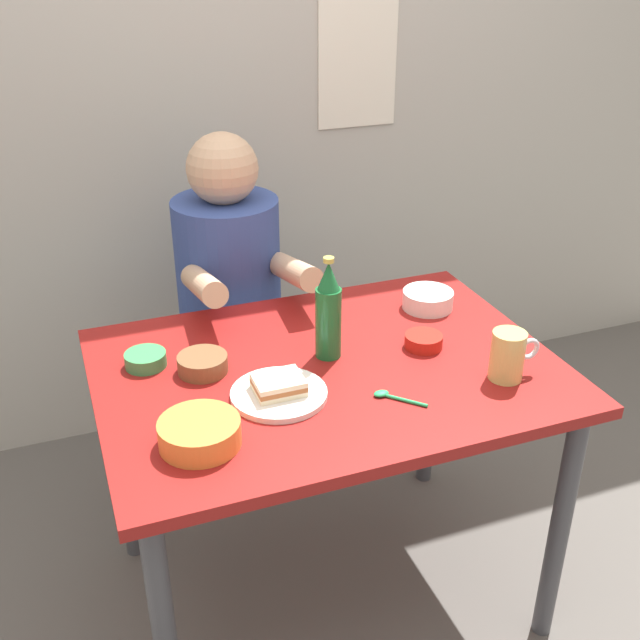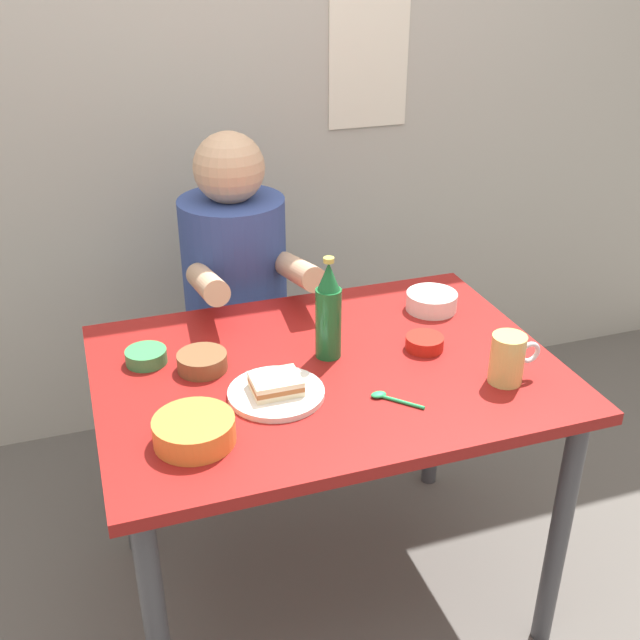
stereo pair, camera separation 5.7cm
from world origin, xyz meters
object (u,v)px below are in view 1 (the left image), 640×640
stool (235,380)px  sandwich (279,385)px  beer_mug (508,355)px  beer_bottle (328,313)px  person_seated (229,266)px  dining_table (327,398)px  rice_bowl_white (428,299)px  plate_orange (279,394)px

stool → sandwich: 0.84m
beer_mug → beer_bottle: 0.43m
sandwich → beer_mug: (0.53, -0.11, 0.03)m
stool → sandwich: sandwich is taller
beer_mug → beer_bottle: (-0.35, 0.25, 0.06)m
beer_bottle → person_seated: bearing=100.1°
dining_table → rice_bowl_white: bearing=27.5°
beer_bottle → rice_bowl_white: (0.35, 0.15, -0.09)m
dining_table → stool: 0.70m
stool → sandwich: bearing=-95.5°
beer_mug → plate_orange: bearing=168.2°
dining_table → stool: bearing=97.4°
dining_table → plate_orange: (-0.15, -0.09, 0.10)m
plate_orange → sandwich: size_ratio=2.00×
stool → plate_orange: plate_orange is taller
person_seated → beer_mug: 0.94m
stool → beer_mug: bearing=-61.2°
beer_bottle → rice_bowl_white: size_ratio=1.87×
dining_table → beer_mug: 0.45m
rice_bowl_white → sandwich: bearing=-151.6°
rice_bowl_white → person_seated: bearing=137.1°
stool → rice_bowl_white: bearing=-43.6°
beer_bottle → rice_bowl_white: bearing=22.8°
dining_table → beer_mug: size_ratio=8.73×
beer_mug → beer_bottle: bearing=145.2°
stool → plate_orange: 0.83m
plate_orange → stool: bearing=84.5°
sandwich → dining_table: bearing=30.4°
plate_orange → rice_bowl_white: (0.53, 0.28, 0.02)m
sandwich → beer_bottle: (0.17, 0.14, 0.09)m
person_seated → sandwich: bearing=-95.6°
person_seated → plate_orange: 0.71m
dining_table → beer_bottle: size_ratio=4.20×
stool → beer_mug: beer_mug is taller
beer_mug → dining_table: bearing=151.9°
dining_table → plate_orange: bearing=-149.6°
stool → plate_orange: (-0.07, -0.72, 0.40)m
person_seated → beer_mug: bearing=-60.9°
person_seated → beer_bottle: 0.59m
plate_orange → sandwich: 0.02m
beer_mug → sandwich: bearing=168.2°
sandwich → beer_mug: beer_mug is taller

